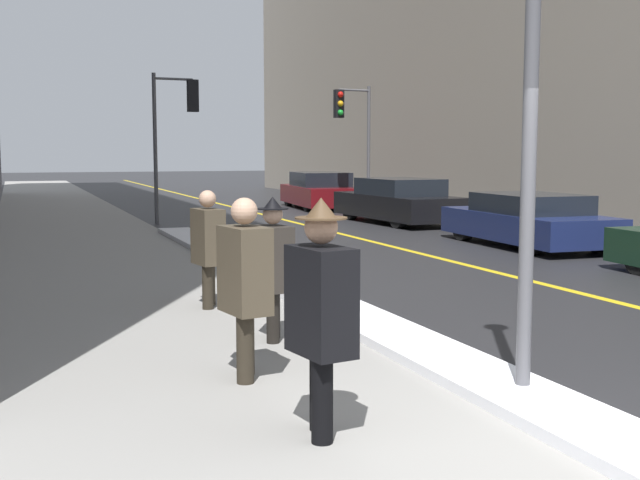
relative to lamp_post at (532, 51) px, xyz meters
name	(u,v)px	position (x,y,z in m)	size (l,w,h in m)	color
ground_plane	(594,458)	(-0.34, -1.29, -2.79)	(160.00, 160.00, 0.00)	#232326
sidewalk_slab	(85,239)	(-2.34, 13.71, -2.78)	(4.00, 80.00, 0.01)	gray
road_centre_stripe	(327,230)	(3.66, 13.71, -2.79)	(0.16, 80.00, 0.00)	gold
snow_bank_curb	(284,283)	(-0.11, 5.88, -2.73)	(0.77, 17.63, 0.11)	white
lamp_post	(532,51)	(0.00, 0.00, 0.00)	(0.28, 0.28, 4.62)	#515156
traffic_light_near	(177,115)	(0.56, 17.35, 0.24)	(1.31, 0.33, 4.19)	#515156
traffic_light_far	(351,121)	(6.53, 18.84, 0.22)	(1.31, 0.35, 4.16)	#515156
pedestrian_in_fedora	(321,308)	(-1.88, -0.29, -1.86)	(0.39, 0.56, 1.69)	black
pedestrian_trailing	(244,280)	(-1.99, 1.30, -1.89)	(0.39, 0.75, 1.61)	#2A241B
pedestrian_nearside	(273,263)	(-1.32, 2.59, -1.94)	(0.35, 0.51, 1.54)	black
pedestrian_with_shoulder_bag	(208,243)	(-1.54, 4.65, -1.95)	(0.37, 0.72, 1.52)	#2A241B
parked_car_navy	(528,221)	(6.41, 8.95, -2.24)	(2.05, 4.54, 1.13)	navy
parked_car_black	(398,202)	(6.35, 15.03, -2.18)	(2.05, 4.78, 1.27)	black
parked_car_maroon	(320,191)	(6.39, 21.36, -2.17)	(2.31, 4.85, 1.29)	#600F14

